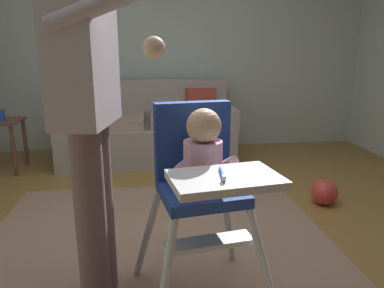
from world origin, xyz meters
The scene contains 9 objects.
ground centered at (0.00, 0.00, -0.05)m, with size 6.30×6.43×0.10m, color olive.
wall_far centered at (0.00, 2.45, 1.34)m, with size 5.50×0.06×2.69m, color #B0BBB0.
area_rug centered at (-0.26, -0.25, 0.00)m, with size 2.20×2.58×0.01m, color #98745C.
couch centered at (-0.31, 1.93, 0.33)m, with size 1.85×0.86×0.86m.
high_chair centered at (-0.07, -0.49, 0.66)m, with size 0.69×0.79×0.95m.
adult_standing centered at (-0.55, -0.41, 0.95)m, with size 0.51×0.55×1.67m.
toy_ball centered at (1.06, 0.49, 0.10)m, with size 0.21×0.21×0.21m, color #D13D33.
side_table centered at (-1.77, 1.66, 0.38)m, with size 0.40×0.40×0.52m.
sippy_cup centered at (-1.74, 1.66, 0.57)m, with size 0.07×0.07×0.10m, color #284CB7.
Camera 1 is at (-0.29, -1.99, 1.17)m, focal length 33.37 mm.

